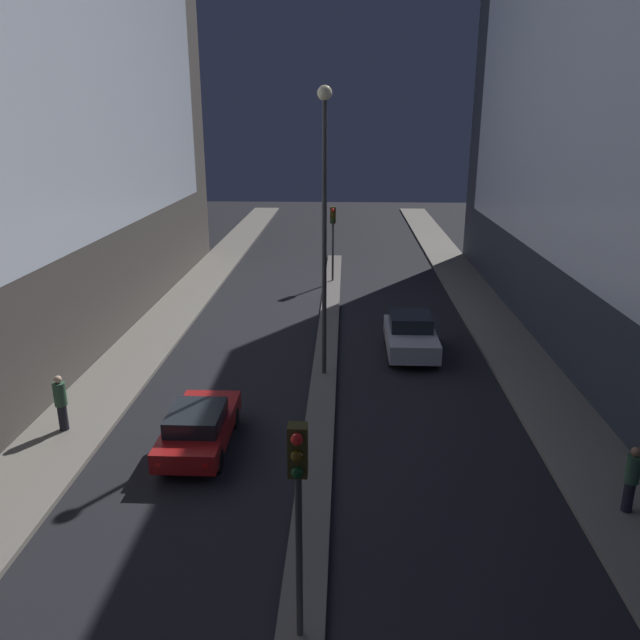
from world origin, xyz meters
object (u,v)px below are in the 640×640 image
(car_left_lane, at_px, (199,427))
(traffic_light_near, at_px, (298,486))
(street_lamp, at_px, (324,199))
(pedestrian_on_right_sidewalk, at_px, (632,478))
(pedestrian_on_left_sidewalk, at_px, (61,401))
(car_right_lane, at_px, (411,335))
(traffic_light_mid, at_px, (333,227))

(car_left_lane, bearing_deg, traffic_light_near, -63.69)
(street_lamp, height_order, car_left_lane, street_lamp)
(pedestrian_on_right_sidewalk, bearing_deg, car_left_lane, 165.89)
(traffic_light_near, xyz_separation_m, street_lamp, (0.00, 12.11, 3.17))
(street_lamp, bearing_deg, pedestrian_on_left_sidewalk, -148.52)
(car_right_lane, xyz_separation_m, pedestrian_on_right_sidewalk, (4.09, -10.52, 0.24))
(traffic_light_mid, bearing_deg, car_left_lane, -100.01)
(street_lamp, bearing_deg, traffic_light_mid, 90.00)
(traffic_light_mid, xyz_separation_m, pedestrian_on_left_sidewalk, (-7.58, -18.23, -2.17))
(traffic_light_mid, xyz_separation_m, pedestrian_on_right_sidewalk, (7.43, -21.65, -2.19))
(traffic_light_near, xyz_separation_m, car_right_lane, (3.34, 14.57, -2.43))
(traffic_light_mid, relative_size, car_left_lane, 1.03)
(pedestrian_on_left_sidewalk, bearing_deg, traffic_light_near, -44.59)
(car_left_lane, relative_size, pedestrian_on_left_sidewalk, 2.34)
(traffic_light_near, relative_size, traffic_light_mid, 1.00)
(traffic_light_near, distance_m, pedestrian_on_right_sidewalk, 8.74)
(car_right_lane, bearing_deg, traffic_light_mid, 106.71)
(pedestrian_on_left_sidewalk, bearing_deg, traffic_light_mid, 67.43)
(traffic_light_mid, distance_m, street_lamp, 13.96)
(pedestrian_on_left_sidewalk, distance_m, pedestrian_on_right_sidewalk, 15.39)
(car_right_lane, bearing_deg, pedestrian_on_right_sidewalk, -68.76)
(traffic_light_near, height_order, car_right_lane, traffic_light_near)
(traffic_light_near, xyz_separation_m, pedestrian_on_left_sidewalk, (-7.58, 7.47, -2.17))
(street_lamp, height_order, pedestrian_on_right_sidewalk, street_lamp)
(street_lamp, distance_m, car_left_lane, 8.51)
(traffic_light_near, relative_size, pedestrian_on_right_sidewalk, 2.49)
(traffic_light_mid, height_order, car_right_lane, traffic_light_mid)
(traffic_light_near, distance_m, street_lamp, 12.52)
(traffic_light_mid, relative_size, pedestrian_on_left_sidewalk, 2.42)
(pedestrian_on_right_sidewalk, bearing_deg, traffic_light_near, -151.39)
(street_lamp, distance_m, pedestrian_on_left_sidewalk, 10.37)
(traffic_light_near, relative_size, street_lamp, 0.42)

